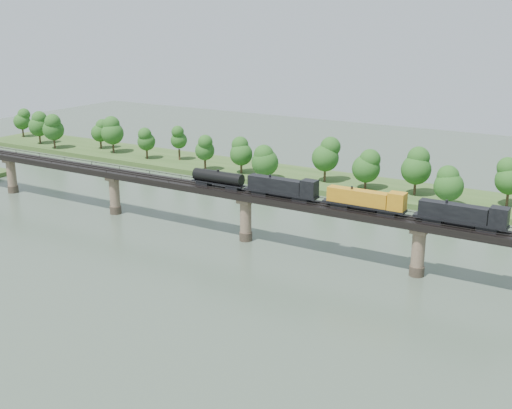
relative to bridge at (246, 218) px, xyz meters
The scene contains 6 objects.
ground 30.49m from the bridge, 90.00° to the right, with size 400.00×400.00×0.00m, color #38483A.
far_bank 55.20m from the bridge, 90.00° to the left, with size 300.00×24.00×1.60m, color #304E1F.
bridge is the anchor object (origin of this frame).
bridge_superstructure 6.33m from the bridge, 90.00° to the left, with size 220.00×4.90×0.75m.
far_treeline 51.30m from the bridge, 99.23° to the left, with size 289.06×17.54×13.60m.
freight_train 23.53m from the bridge, ahead, with size 70.38×2.74×4.84m.
Camera 1 is at (73.81, -87.51, 49.76)m, focal length 45.00 mm.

